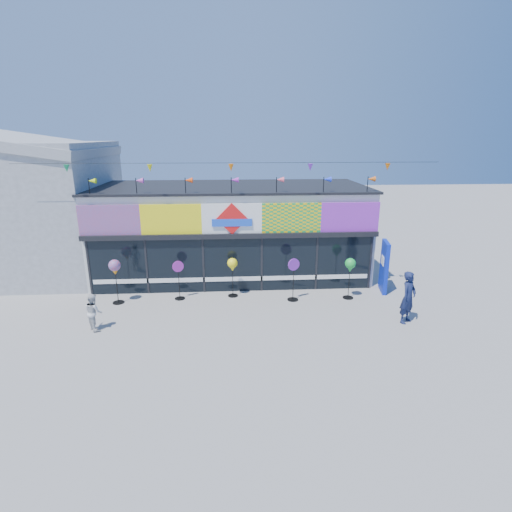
{
  "coord_description": "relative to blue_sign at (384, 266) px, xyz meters",
  "views": [
    {
      "loc": [
        -0.04,
        -12.28,
        6.27
      ],
      "look_at": [
        0.87,
        2.0,
        1.95
      ],
      "focal_mm": 28.0,
      "sensor_mm": 36.0,
      "label": 1
    }
  ],
  "objects": [
    {
      "name": "spinner_4",
      "position": [
        -1.66,
        -0.68,
        0.26
      ],
      "size": [
        0.42,
        0.42,
        1.67
      ],
      "color": "black",
      "rests_on": "ground"
    },
    {
      "name": "spinner_1",
      "position": [
        -8.41,
        -0.34,
        -0.23
      ],
      "size": [
        0.43,
        0.4,
        1.59
      ],
      "color": "black",
      "rests_on": "ground"
    },
    {
      "name": "spinner_2",
      "position": [
        -6.29,
        -0.18,
        0.22
      ],
      "size": [
        0.41,
        0.41,
        1.61
      ],
      "color": "black",
      "rests_on": "ground"
    },
    {
      "name": "child",
      "position": [
        -10.95,
        -2.79,
        -0.44
      ],
      "size": [
        0.66,
        0.71,
        1.27
      ],
      "primitive_type": "imported",
      "rotation": [
        0.0,
        0.0,
        2.22
      ],
      "color": "beige",
      "rests_on": "ground"
    },
    {
      "name": "ground",
      "position": [
        -6.27,
        -3.04,
        -1.07
      ],
      "size": [
        80.0,
        80.0,
        0.0
      ],
      "primitive_type": "plane",
      "color": "gray",
      "rests_on": "ground"
    },
    {
      "name": "spinner_3",
      "position": [
        -3.91,
        -0.74,
        -0.16
      ],
      "size": [
        0.47,
        0.44,
        1.72
      ],
      "color": "black",
      "rests_on": "ground"
    },
    {
      "name": "spinner_0",
      "position": [
        -10.77,
        -0.59,
        0.34
      ],
      "size": [
        0.45,
        0.45,
        1.77
      ],
      "color": "black",
      "rests_on": "ground"
    },
    {
      "name": "kite_shop",
      "position": [
        -6.27,
        2.9,
        0.97
      ],
      "size": [
        16.0,
        5.7,
        5.31
      ],
      "color": "silver",
      "rests_on": "ground"
    },
    {
      "name": "neighbour_building",
      "position": [
        -16.27,
        3.96,
        2.13
      ],
      "size": [
        8.18,
        7.2,
        6.87
      ],
      "color": "#ACAEB1",
      "rests_on": "ground"
    },
    {
      "name": "adult_man",
      "position": [
        -0.25,
        -2.94,
        -0.15
      ],
      "size": [
        0.81,
        0.77,
        1.85
      ],
      "primitive_type": "imported",
      "rotation": [
        0.0,
        0.0,
        0.68
      ],
      "color": "#141C40",
      "rests_on": "ground"
    },
    {
      "name": "blue_sign",
      "position": [
        0.0,
        0.0,
        0.0
      ],
      "size": [
        0.36,
        1.08,
        2.14
      ],
      "rotation": [
        0.0,
        0.0,
        -0.19
      ],
      "color": "#0B23AE",
      "rests_on": "ground"
    }
  ]
}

